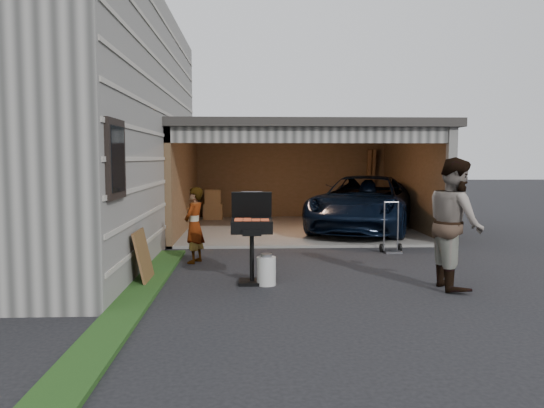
% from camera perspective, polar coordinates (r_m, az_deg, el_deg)
% --- Properties ---
extents(ground, '(80.00, 80.00, 0.00)m').
position_cam_1_polar(ground, '(8.45, 1.96, -8.82)').
color(ground, black).
rests_on(ground, ground).
extents(house, '(7.00, 11.00, 5.50)m').
position_cam_1_polar(house, '(13.33, -26.42, 7.63)').
color(house, '#474744').
rests_on(house, ground).
extents(groundcover_strip, '(0.50, 8.00, 0.06)m').
position_cam_1_polar(groundcover_strip, '(7.62, -14.83, -10.28)').
color(groundcover_strip, '#193814').
rests_on(groundcover_strip, ground).
extents(garage, '(6.80, 6.30, 2.90)m').
position_cam_1_polar(garage, '(15.04, 2.90, 4.42)').
color(garage, '#605E59').
rests_on(garage, ground).
extents(minivan, '(4.24, 5.81, 1.47)m').
position_cam_1_polar(minivan, '(14.60, 9.96, -0.12)').
color(minivan, black).
rests_on(minivan, ground).
extents(woman, '(0.51, 0.62, 1.46)m').
position_cam_1_polar(woman, '(10.25, -8.36, -2.27)').
color(woman, '#C2E3F4').
rests_on(woman, ground).
extents(man, '(0.77, 0.99, 2.03)m').
position_cam_1_polar(man, '(8.64, 19.09, -1.95)').
color(man, '#421F1A').
rests_on(man, ground).
extents(bbq_grill, '(0.66, 0.58, 1.46)m').
position_cam_1_polar(bbq_grill, '(8.49, -2.19, -2.76)').
color(bbq_grill, black).
rests_on(bbq_grill, ground).
extents(propane_tank, '(0.39, 0.39, 0.45)m').
position_cam_1_polar(propane_tank, '(8.47, -0.62, -7.21)').
color(propane_tank, silver).
rests_on(propane_tank, ground).
extents(plywood_panel, '(0.22, 0.78, 0.86)m').
position_cam_1_polar(plywood_panel, '(8.80, -13.64, -5.55)').
color(plywood_panel, '#503B1B').
rests_on(plywood_panel, ground).
extents(hand_truck, '(0.47, 0.36, 1.10)m').
position_cam_1_polar(hand_truck, '(11.61, 12.73, -4.07)').
color(hand_truck, slate).
rests_on(hand_truck, ground).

